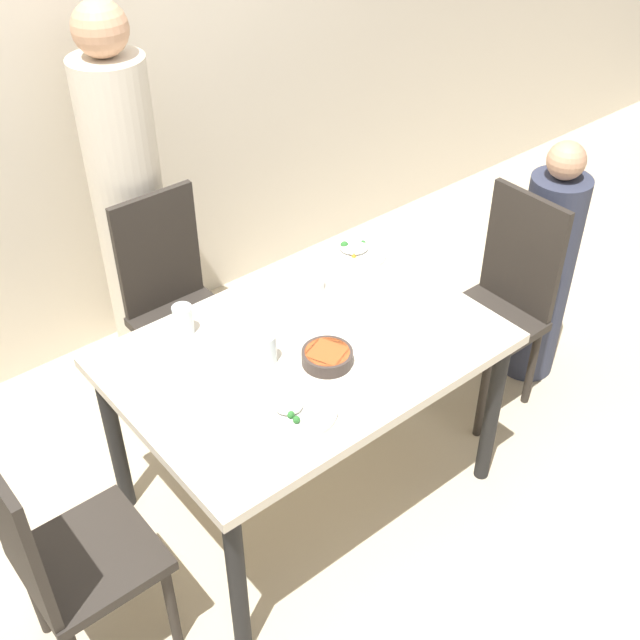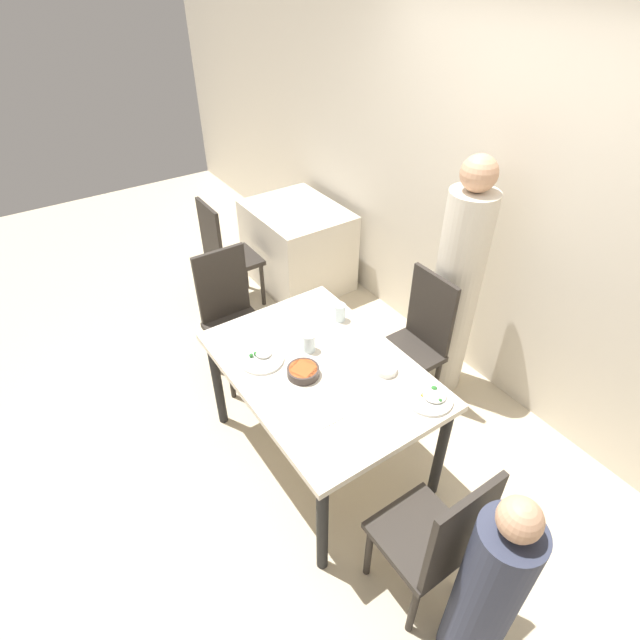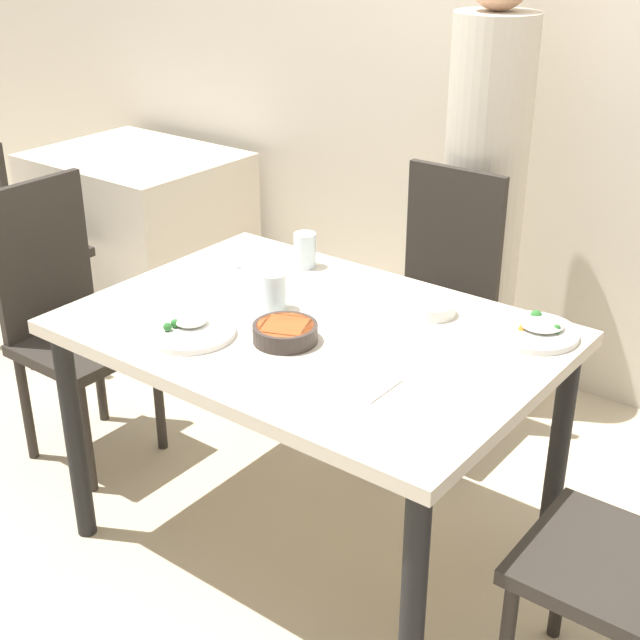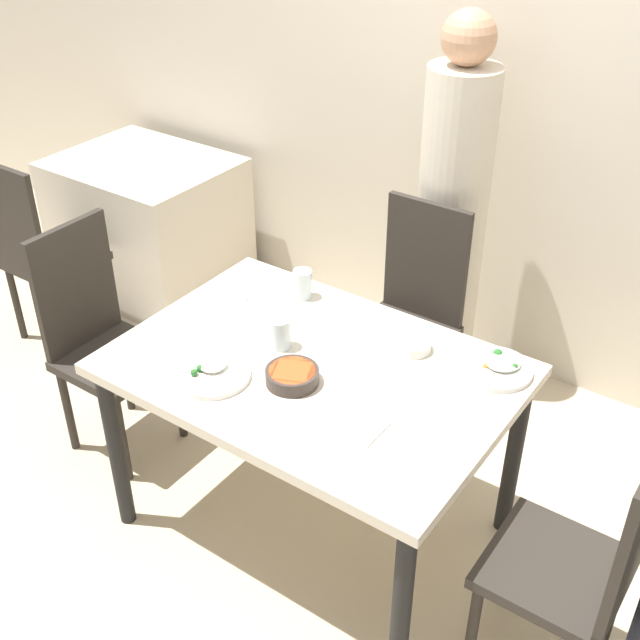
# 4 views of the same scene
# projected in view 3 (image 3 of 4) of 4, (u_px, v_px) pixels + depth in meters

# --- Properties ---
(ground_plane) EXTENTS (10.00, 10.00, 0.00)m
(ground_plane) POSITION_uv_depth(u_px,v_px,m) (313.00, 541.00, 2.83)
(ground_plane) COLOR beige
(wall_back) EXTENTS (10.00, 0.06, 2.70)m
(wall_back) POSITION_uv_depth(u_px,v_px,m) (553.00, 47.00, 3.30)
(wall_back) COLOR beige
(wall_back) RESTS_ON ground_plane
(dining_table) EXTENTS (1.33, 0.93, 0.76)m
(dining_table) POSITION_uv_depth(u_px,v_px,m) (312.00, 353.00, 2.54)
(dining_table) COLOR beige
(dining_table) RESTS_ON ground_plane
(chair_adult_spot) EXTENTS (0.40, 0.40, 1.00)m
(chair_adult_spot) POSITION_uv_depth(u_px,v_px,m) (435.00, 302.00, 3.22)
(chair_adult_spot) COLOR #2D2823
(chair_adult_spot) RESTS_ON ground_plane
(chair_empty_left) EXTENTS (0.40, 0.40, 1.00)m
(chair_empty_left) POSITION_uv_depth(u_px,v_px,m) (69.00, 317.00, 3.10)
(chair_empty_left) COLOR #2D2823
(chair_empty_left) RESTS_ON ground_plane
(person_adult) EXTENTS (0.30, 0.30, 1.72)m
(person_adult) POSITION_uv_depth(u_px,v_px,m) (482.00, 205.00, 3.33)
(person_adult) COLOR beige
(person_adult) RESTS_ON ground_plane
(bowl_curry) EXTENTS (0.18, 0.18, 0.05)m
(bowl_curry) POSITION_uv_depth(u_px,v_px,m) (286.00, 333.00, 2.41)
(bowl_curry) COLOR #3D332D
(bowl_curry) RESTS_ON dining_table
(plate_rice_adult) EXTENTS (0.25, 0.25, 0.05)m
(plate_rice_adult) POSITION_uv_depth(u_px,v_px,m) (535.00, 330.00, 2.45)
(plate_rice_adult) COLOR white
(plate_rice_adult) RESTS_ON dining_table
(plate_rice_child) EXTENTS (0.25, 0.25, 0.05)m
(plate_rice_child) POSITION_uv_depth(u_px,v_px,m) (190.00, 330.00, 2.45)
(plate_rice_child) COLOR white
(plate_rice_child) RESTS_ON dining_table
(bowl_rice_small) EXTENTS (0.12, 0.12, 0.04)m
(bowl_rice_small) POSITION_uv_depth(u_px,v_px,m) (434.00, 308.00, 2.56)
(bowl_rice_small) COLOR white
(bowl_rice_small) RESTS_ON dining_table
(glass_water_tall) EXTENTS (0.07, 0.07, 0.11)m
(glass_water_tall) POSITION_uv_depth(u_px,v_px,m) (274.00, 291.00, 2.58)
(glass_water_tall) COLOR silver
(glass_water_tall) RESTS_ON dining_table
(glass_water_short) EXTENTS (0.07, 0.07, 0.11)m
(glass_water_short) POSITION_uv_depth(u_px,v_px,m) (305.00, 250.00, 2.88)
(glass_water_short) COLOR silver
(glass_water_short) RESTS_ON dining_table
(napkin_folded) EXTENTS (0.14, 0.14, 0.01)m
(napkin_folded) POSITION_uv_depth(u_px,v_px,m) (364.00, 383.00, 2.21)
(napkin_folded) COLOR white
(napkin_folded) RESTS_ON dining_table
(fork_steel) EXTENTS (0.18, 0.08, 0.01)m
(fork_steel) POSITION_uv_depth(u_px,v_px,m) (163.00, 303.00, 2.64)
(fork_steel) COLOR silver
(fork_steel) RESTS_ON dining_table
(spoon_steel) EXTENTS (0.18, 0.03, 0.01)m
(spoon_steel) POSITION_uv_depth(u_px,v_px,m) (218.00, 262.00, 2.93)
(spoon_steel) COLOR silver
(spoon_steel) RESTS_ON dining_table
(background_table) EXTENTS (0.92, 0.74, 0.75)m
(background_table) POSITION_uv_depth(u_px,v_px,m) (141.00, 229.00, 4.37)
(background_table) COLOR beige
(background_table) RESTS_ON ground_plane
(chair_background) EXTENTS (0.40, 0.40, 1.00)m
(chair_background) POSITION_uv_depth(u_px,v_px,m) (11.00, 241.00, 3.79)
(chair_background) COLOR #2D2823
(chair_background) RESTS_ON ground_plane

